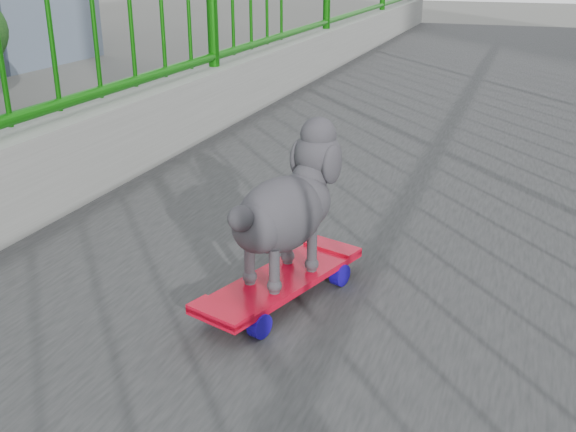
# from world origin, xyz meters

# --- Properties ---
(skateboard) EXTENTS (0.31, 0.55, 0.07)m
(skateboard) POSITION_xyz_m (-0.38, 4.26, 7.05)
(skateboard) COLOR red
(skateboard) RESTS_ON footbridge
(poodle) EXTENTS (0.25, 0.41, 0.35)m
(poodle) POSITION_xyz_m (-0.38, 4.28, 7.26)
(poodle) COLOR #2D2A2F
(poodle) RESTS_ON skateboard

